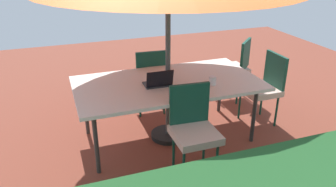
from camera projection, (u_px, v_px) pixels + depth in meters
The scene contains 8 objects.
ground_plane at pixel (168, 137), 4.42m from camera, with size 10.00×10.00×0.02m, color brown.
dining_table at pixel (168, 85), 4.12m from camera, with size 2.24×1.20×0.77m.
chair_south at pixel (150, 77), 4.85m from camera, with size 0.46×0.48×0.98m.
chair_north at pixel (193, 127), 3.54m from camera, with size 0.46×0.47×0.98m.
chair_west at pixel (264, 85), 4.58m from camera, with size 0.46×0.46×0.98m.
chair_southwest at pixel (235, 66), 5.30m from camera, with size 0.59×0.59×0.98m.
laptop at pixel (158, 82), 3.97m from camera, with size 0.33×0.25×0.21m.
cup at pixel (212, 81), 4.00m from camera, with size 0.08×0.08×0.10m, color white.
Camera 1 is at (1.28, 3.58, 2.31)m, focal length 36.12 mm.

